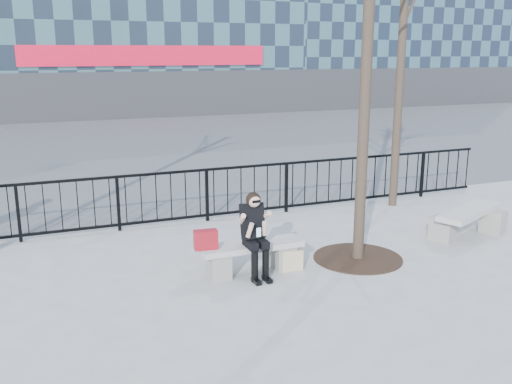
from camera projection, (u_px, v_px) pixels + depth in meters
name	position (u px, v px, depth m)	size (l,w,h in m)	color
ground	(252.00, 272.00, 9.07)	(120.00, 120.00, 0.00)	gray
street_surface	(112.00, 140.00, 22.57)	(60.00, 23.00, 0.01)	#474747
railing	(198.00, 196.00, 11.64)	(14.00, 0.06, 1.10)	black
tree_grate	(358.00, 258.00, 9.67)	(1.50, 1.50, 0.02)	black
bench_main	(252.00, 255.00, 9.00)	(1.65, 0.46, 0.49)	slate
bench_second	(469.00, 220.00, 10.77)	(1.80, 0.50, 0.54)	slate
seated_woman	(255.00, 235.00, 8.77)	(0.50, 0.64, 1.34)	black
handbag	(206.00, 240.00, 8.67)	(0.36, 0.17, 0.30)	maroon
shopping_bag	(291.00, 260.00, 9.13)	(0.36, 0.13, 0.34)	beige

